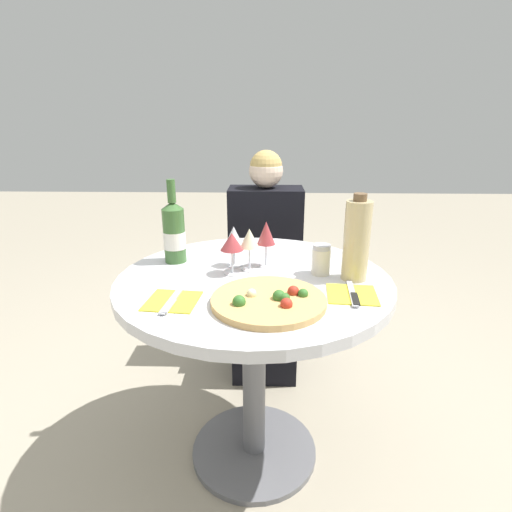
% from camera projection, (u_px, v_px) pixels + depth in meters
% --- Properties ---
extents(ground_plane, '(12.00, 12.00, 0.00)m').
position_uv_depth(ground_plane, '(254.00, 451.00, 1.63)').
color(ground_plane, '#9E937F').
rests_on(ground_plane, ground).
extents(dining_table, '(0.94, 0.94, 0.77)m').
position_uv_depth(dining_table, '(254.00, 319.00, 1.43)').
color(dining_table, slate).
rests_on(dining_table, ground_plane).
extents(chair_behind_diner, '(0.40, 0.40, 0.84)m').
position_uv_depth(chair_behind_diner, '(265.00, 282.00, 2.26)').
color(chair_behind_diner, slate).
rests_on(chair_behind_diner, ground_plane).
extents(seated_diner, '(0.38, 0.43, 1.14)m').
position_uv_depth(seated_diner, '(265.00, 277.00, 2.09)').
color(seated_diner, black).
rests_on(seated_diner, ground_plane).
extents(pizza_large, '(0.34, 0.34, 0.05)m').
position_uv_depth(pizza_large, '(269.00, 300.00, 1.17)').
color(pizza_large, tan).
rests_on(pizza_large, dining_table).
extents(wine_bottle, '(0.08, 0.08, 0.31)m').
position_uv_depth(wine_bottle, '(174.00, 232.00, 1.48)').
color(wine_bottle, '#38602D').
rests_on(wine_bottle, dining_table).
extents(tall_carafe, '(0.09, 0.09, 0.29)m').
position_uv_depth(tall_carafe, '(357.00, 240.00, 1.31)').
color(tall_carafe, tan).
rests_on(tall_carafe, dining_table).
extents(sugar_shaker, '(0.06, 0.06, 0.11)m').
position_uv_depth(sugar_shaker, '(321.00, 260.00, 1.38)').
color(sugar_shaker, silver).
rests_on(sugar_shaker, dining_table).
extents(wine_glass_back_right, '(0.07, 0.07, 0.17)m').
position_uv_depth(wine_glass_back_right, '(266.00, 234.00, 1.43)').
color(wine_glass_back_right, silver).
rests_on(wine_glass_back_right, dining_table).
extents(wine_glass_center, '(0.07, 0.07, 0.15)m').
position_uv_depth(wine_glass_center, '(249.00, 239.00, 1.40)').
color(wine_glass_center, silver).
rests_on(wine_glass_center, dining_table).
extents(wine_glass_back_left, '(0.07, 0.07, 0.15)m').
position_uv_depth(wine_glass_back_left, '(234.00, 237.00, 1.44)').
color(wine_glass_back_left, silver).
rests_on(wine_glass_back_left, dining_table).
extents(wine_glass_front_left, '(0.08, 0.08, 0.15)m').
position_uv_depth(wine_glass_front_left, '(232.00, 243.00, 1.36)').
color(wine_glass_front_left, silver).
rests_on(wine_glass_front_left, dining_table).
extents(place_setting_left, '(0.16, 0.19, 0.01)m').
position_uv_depth(place_setting_left, '(172.00, 301.00, 1.18)').
color(place_setting_left, yellow).
rests_on(place_setting_left, dining_table).
extents(place_setting_right, '(0.16, 0.19, 0.01)m').
position_uv_depth(place_setting_right, '(352.00, 294.00, 1.23)').
color(place_setting_right, yellow).
rests_on(place_setting_right, dining_table).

